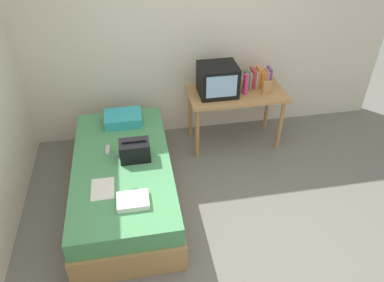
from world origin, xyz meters
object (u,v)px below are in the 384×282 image
at_px(pillow, 123,118).
at_px(folded_towel, 133,201).
at_px(remote_dark, 136,196).
at_px(water_bottle, 246,84).
at_px(handbag, 135,150).
at_px(tv, 218,80).
at_px(picture_frame, 267,88).
at_px(remote_silver, 108,150).
at_px(bed, 124,181).
at_px(book_row, 258,78).
at_px(magazine, 103,189).
at_px(desk, 236,99).

relative_size(pillow, folded_towel, 1.50).
xyz_separation_m(pillow, remote_dark, (0.07, -1.23, -0.05)).
height_order(water_bottle, handbag, water_bottle).
relative_size(tv, water_bottle, 1.76).
distance_m(handbag, folded_towel, 0.63).
distance_m(picture_frame, remote_silver, 1.96).
distance_m(water_bottle, remote_dark, 1.91).
distance_m(bed, remote_dark, 0.60).
bearing_deg(pillow, handbag, -81.69).
height_order(tv, handbag, tv).
distance_m(book_row, handbag, 1.80).
xyz_separation_m(magazine, folded_towel, (0.27, -0.22, 0.02)).
distance_m(water_bottle, pillow, 1.48).
relative_size(bed, picture_frame, 11.82).
bearing_deg(picture_frame, tv, 168.22).
relative_size(desk, tv, 2.64).
xyz_separation_m(handbag, magazine, (-0.32, -0.40, -0.10)).
xyz_separation_m(tv, magazine, (-1.35, -1.19, -0.38)).
relative_size(desk, pillow, 2.76).
bearing_deg(handbag, pillow, 98.31).
relative_size(remote_dark, folded_towel, 0.56).
height_order(tv, remote_dark, tv).
bearing_deg(tv, picture_frame, -11.78).
bearing_deg(tv, remote_silver, -154.68).
xyz_separation_m(tv, remote_dark, (-1.05, -1.34, -0.38)).
xyz_separation_m(tv, folded_towel, (-1.08, -1.41, -0.36)).
relative_size(water_bottle, picture_frame, 1.47).
bearing_deg(remote_silver, picture_frame, 14.84).
bearing_deg(pillow, picture_frame, -0.32).
bearing_deg(remote_silver, tv, 25.32).
bearing_deg(pillow, magazine, -101.65).
bearing_deg(desk, handbag, -147.93).
height_order(water_bottle, magazine, water_bottle).
relative_size(tv, book_row, 1.44).
bearing_deg(pillow, water_bottle, 1.97).
bearing_deg(magazine, desk, 36.82).
height_order(desk, remote_dark, desk).
bearing_deg(magazine, tv, 41.43).
bearing_deg(tv, pillow, -174.42).
xyz_separation_m(bed, picture_frame, (1.74, 0.70, 0.55)).
distance_m(picture_frame, pillow, 1.71).
xyz_separation_m(water_bottle, pillow, (-1.45, -0.05, -0.28)).
relative_size(tv, pillow, 1.05).
relative_size(tv, remote_dark, 2.82).
bearing_deg(desk, remote_dark, -133.96).
height_order(bed, remote_dark, remote_dark).
xyz_separation_m(tv, picture_frame, (0.57, -0.12, -0.10)).
bearing_deg(book_row, remote_silver, -158.78).
height_order(desk, handbag, handbag).
distance_m(desk, handbag, 1.49).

